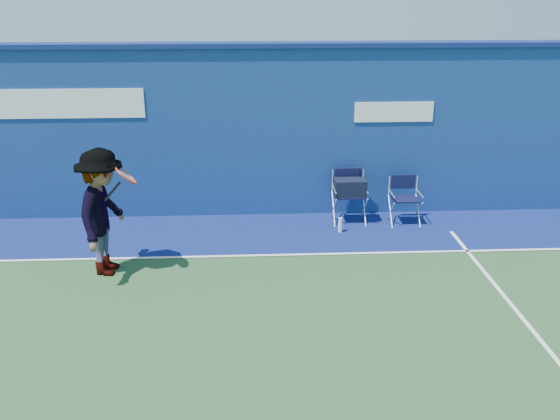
{
  "coord_description": "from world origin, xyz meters",
  "views": [
    {
      "loc": [
        1.08,
        -5.26,
        4.0
      ],
      "look_at": [
        1.47,
        2.6,
        1.0
      ],
      "focal_mm": 38.0,
      "sensor_mm": 36.0,
      "label": 1
    }
  ],
  "objects_px": {
    "directors_chair_right": "(404,209)",
    "tennis_player": "(103,212)",
    "directors_chair_left": "(349,201)",
    "water_bottle": "(340,225)"
  },
  "relations": [
    {
      "from": "directors_chair_right",
      "to": "tennis_player",
      "type": "xyz_separation_m",
      "value": [
        -4.84,
        -1.68,
        0.68
      ]
    },
    {
      "from": "directors_chair_left",
      "to": "directors_chair_right",
      "type": "height_order",
      "value": "directors_chair_left"
    },
    {
      "from": "directors_chair_left",
      "to": "directors_chair_right",
      "type": "xyz_separation_m",
      "value": [
        0.97,
        -0.12,
        -0.14
      ]
    },
    {
      "from": "directors_chair_left",
      "to": "tennis_player",
      "type": "bearing_deg",
      "value": -155.04
    },
    {
      "from": "water_bottle",
      "to": "tennis_player",
      "type": "distance_m",
      "value": 3.96
    },
    {
      "from": "directors_chair_right",
      "to": "tennis_player",
      "type": "relative_size",
      "value": 0.44
    },
    {
      "from": "directors_chair_left",
      "to": "water_bottle",
      "type": "xyz_separation_m",
      "value": [
        -0.22,
        -0.49,
        -0.27
      ]
    },
    {
      "from": "directors_chair_right",
      "to": "water_bottle",
      "type": "relative_size",
      "value": 3.17
    },
    {
      "from": "directors_chair_left",
      "to": "water_bottle",
      "type": "relative_size",
      "value": 3.56
    },
    {
      "from": "directors_chair_left",
      "to": "tennis_player",
      "type": "xyz_separation_m",
      "value": [
        -3.87,
        -1.8,
        0.54
      ]
    }
  ]
}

